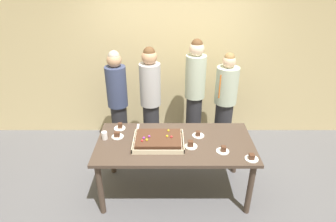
# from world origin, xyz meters

# --- Properties ---
(ground_plane) EXTENTS (12.00, 12.00, 0.00)m
(ground_plane) POSITION_xyz_m (0.00, 0.00, 0.00)
(ground_plane) COLOR #5B5B60
(interior_back_panel) EXTENTS (8.00, 0.12, 3.00)m
(interior_back_panel) POSITION_xyz_m (0.00, 1.60, 1.50)
(interior_back_panel) COLOR #CCB784
(interior_back_panel) RESTS_ON ground_plane
(party_table) EXTENTS (1.91, 0.92, 0.77)m
(party_table) POSITION_xyz_m (0.00, 0.00, 0.69)
(party_table) COLOR #47382D
(party_table) RESTS_ON ground_plane
(sheet_cake) EXTENTS (0.61, 0.47, 0.11)m
(sheet_cake) POSITION_xyz_m (-0.20, -0.03, 0.81)
(sheet_cake) COLOR beige
(sheet_cake) RESTS_ON party_table
(plated_slice_near_left) EXTENTS (0.15, 0.15, 0.08)m
(plated_slice_near_left) POSITION_xyz_m (0.19, -0.10, 0.80)
(plated_slice_near_left) COLOR white
(plated_slice_near_left) RESTS_ON party_table
(plated_slice_near_right) EXTENTS (0.15, 0.15, 0.07)m
(plated_slice_near_right) POSITION_xyz_m (0.30, 0.14, 0.79)
(plated_slice_near_right) COLOR white
(plated_slice_near_right) RESTS_ON party_table
(plated_slice_far_left) EXTENTS (0.15, 0.15, 0.07)m
(plated_slice_far_left) POSITION_xyz_m (-0.72, 0.11, 0.79)
(plated_slice_far_left) COLOR white
(plated_slice_far_left) RESTS_ON party_table
(plated_slice_far_right) EXTENTS (0.15, 0.15, 0.08)m
(plated_slice_far_right) POSITION_xyz_m (-0.72, 0.32, 0.79)
(plated_slice_far_right) COLOR white
(plated_slice_far_right) RESTS_ON party_table
(plated_slice_center_front) EXTENTS (0.15, 0.15, 0.07)m
(plated_slice_center_front) POSITION_xyz_m (0.85, -0.35, 0.79)
(plated_slice_center_front) COLOR white
(plated_slice_center_front) RESTS_ON party_table
(plated_slice_center_back) EXTENTS (0.15, 0.15, 0.08)m
(plated_slice_center_back) POSITION_xyz_m (0.55, -0.20, 0.79)
(plated_slice_center_back) COLOR white
(plated_slice_center_back) RESTS_ON party_table
(drink_cup_nearest) EXTENTS (0.07, 0.07, 0.10)m
(drink_cup_nearest) POSITION_xyz_m (-0.87, 0.07, 0.82)
(drink_cup_nearest) COLOR white
(drink_cup_nearest) RESTS_ON party_table
(cake_server_utensil) EXTENTS (0.03, 0.20, 0.01)m
(cake_server_utensil) POSITION_xyz_m (-0.49, 0.33, 0.77)
(cake_server_utensil) COLOR silver
(cake_server_utensil) RESTS_ON party_table
(person_serving_front) EXTENTS (0.30, 0.30, 1.65)m
(person_serving_front) POSITION_xyz_m (-0.84, 0.94, 0.87)
(person_serving_front) COLOR #28282D
(person_serving_front) RESTS_ON ground_plane
(person_green_shirt_behind) EXTENTS (0.30, 0.30, 1.79)m
(person_green_shirt_behind) POSITION_xyz_m (0.32, 1.04, 0.95)
(person_green_shirt_behind) COLOR #28282D
(person_green_shirt_behind) RESTS_ON ground_plane
(person_striped_tie_right) EXTENTS (0.30, 0.30, 1.72)m
(person_striped_tie_right) POSITION_xyz_m (-0.34, 0.87, 0.92)
(person_striped_tie_right) COLOR #28282D
(person_striped_tie_right) RESTS_ON ground_plane
(person_far_right_suit) EXTENTS (0.33, 0.33, 1.61)m
(person_far_right_suit) POSITION_xyz_m (0.78, 0.96, 0.83)
(person_far_right_suit) COLOR #28282D
(person_far_right_suit) RESTS_ON ground_plane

